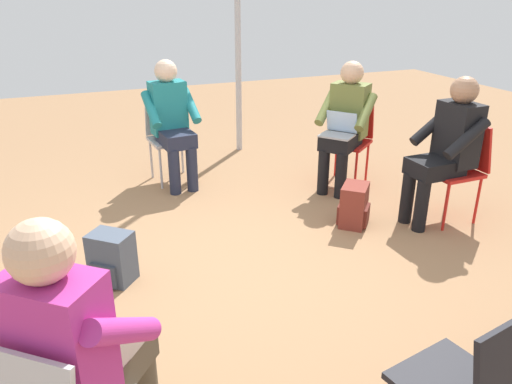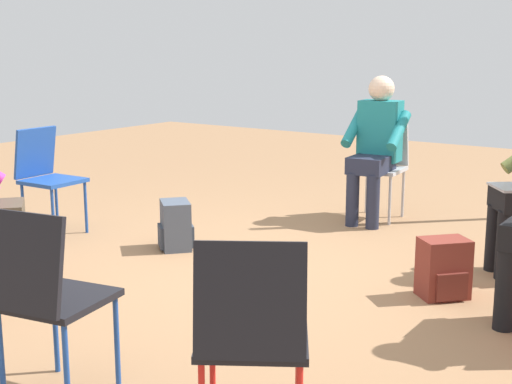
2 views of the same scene
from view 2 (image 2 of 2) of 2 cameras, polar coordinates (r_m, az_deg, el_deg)
name	(u,v)px [view 2 (image 2 of 2)]	position (r m, az deg, el deg)	size (l,w,h in m)	color
ground_plane	(251,276)	(4.71, -0.44, -6.77)	(14.00, 14.00, 0.00)	#99704C
chair_southwest	(252,331)	(2.57, -0.33, -11.04)	(0.58, 0.56, 0.85)	black
chair_east	(382,161)	(6.31, 10.04, 2.42)	(0.47, 0.44, 0.85)	#B7B7BC
chair_west	(45,291)	(3.08, -16.53, -7.61)	(0.50, 0.47, 0.85)	black
chair_north	(46,173)	(5.90, -16.42, 1.49)	(0.42, 0.45, 0.85)	#1E4799
person_in_teal	(376,141)	(6.13, 9.56, 4.04)	(0.54, 0.52, 1.24)	#23283D
backpack_near_laptop_user	(176,228)	(5.33, -6.44, -2.88)	(0.33, 0.34, 0.36)	#475160
backpack_by_empty_chair	(443,272)	(4.44, 14.75, -6.19)	(0.34, 0.34, 0.36)	maroon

